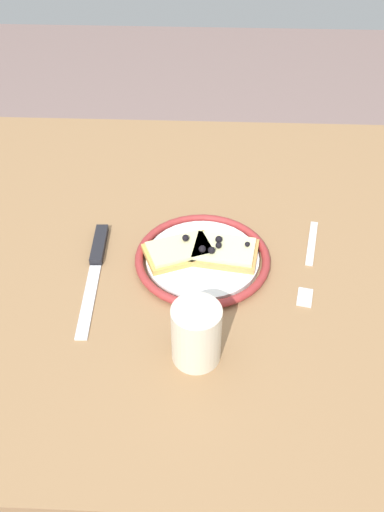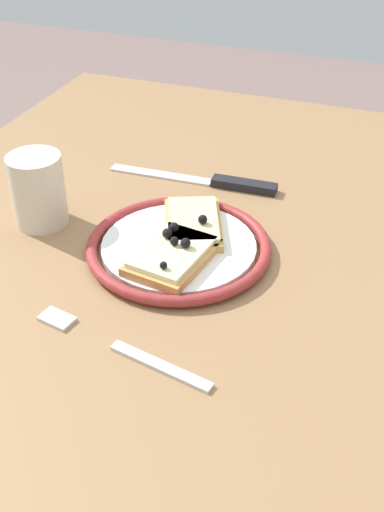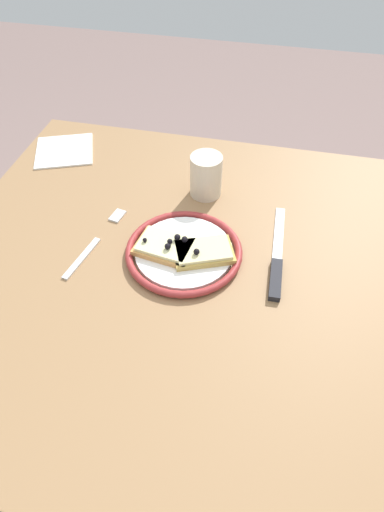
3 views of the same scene
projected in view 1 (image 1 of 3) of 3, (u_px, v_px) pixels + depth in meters
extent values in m
plane|color=gray|center=(188.00, 461.00, 1.40)|extent=(6.00, 6.00, 0.00)
cube|color=#936D47|center=(186.00, 255.00, 0.92)|extent=(0.97, 0.86, 0.03)
cylinder|color=#4C4742|center=(357.00, 267.00, 1.43)|extent=(0.05, 0.05, 0.70)
cylinder|color=#4C4742|center=(34.00, 258.00, 1.45)|extent=(0.05, 0.05, 0.70)
cylinder|color=white|center=(203.00, 259.00, 0.88)|extent=(0.18, 0.18, 0.01)
torus|color=maroon|center=(203.00, 258.00, 0.88)|extent=(0.22, 0.22, 0.01)
cube|color=tan|center=(179.00, 252.00, 0.88)|extent=(0.13, 0.10, 0.01)
cube|color=beige|center=(179.00, 248.00, 0.88)|extent=(0.11, 0.09, 0.01)
sphere|color=black|center=(187.00, 238.00, 0.88)|extent=(0.01, 0.01, 0.01)
sphere|color=black|center=(202.00, 249.00, 0.86)|extent=(0.01, 0.01, 0.01)
cube|color=tan|center=(224.00, 252.00, 0.88)|extent=(0.12, 0.09, 0.01)
cube|color=beige|center=(224.00, 249.00, 0.87)|extent=(0.10, 0.08, 0.01)
sphere|color=black|center=(212.00, 250.00, 0.86)|extent=(0.01, 0.01, 0.01)
sphere|color=black|center=(219.00, 245.00, 0.87)|extent=(0.01, 0.01, 0.01)
sphere|color=black|center=(219.00, 239.00, 0.88)|extent=(0.01, 0.01, 0.01)
sphere|color=black|center=(247.00, 244.00, 0.87)|extent=(0.01, 0.01, 0.01)
cube|color=silver|center=(89.00, 300.00, 0.82)|extent=(0.02, 0.15, 0.00)
cube|color=black|center=(99.00, 245.00, 0.91)|extent=(0.02, 0.09, 0.01)
cube|color=silver|center=(312.00, 243.00, 0.92)|extent=(0.03, 0.11, 0.00)
cube|color=silver|center=(305.00, 297.00, 0.83)|extent=(0.03, 0.04, 0.00)
cylinder|color=beige|center=(196.00, 334.00, 0.72)|extent=(0.07, 0.07, 0.09)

